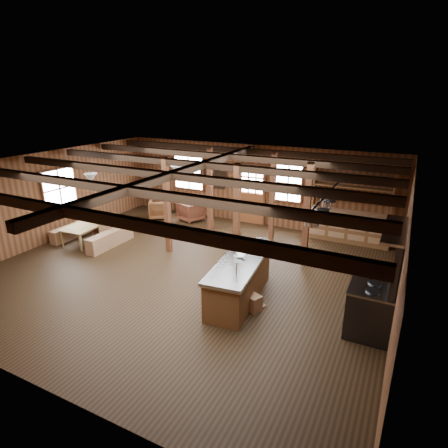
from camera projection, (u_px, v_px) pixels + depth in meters
The scene contains 22 objects.
room at pixel (184, 222), 9.36m from camera, with size 10.04×9.04×2.84m.
ceiling_joists at pixel (186, 170), 9.09m from camera, with size 9.80×8.82×0.18m.
timber_posts at pixel (237, 204), 10.90m from camera, with size 3.95×2.35×2.80m.
back_door at pixel (252, 199), 13.29m from camera, with size 1.02×0.08×2.15m.
window_back_left at pixel (189, 173), 14.16m from camera, with size 1.32×0.06×1.32m.
window_back_right at pixel (288, 183), 12.51m from camera, with size 1.02×0.06×1.32m.
window_left at pixel (59, 189), 11.82m from camera, with size 0.14×1.24×1.32m.
notice_boards at pixel (214, 174), 13.67m from camera, with size 1.08×0.03×0.90m.
back_counter at pixel (349, 223), 11.73m from camera, with size 2.55×0.60×2.45m.
pendant_lamps at pixel (136, 173), 10.88m from camera, with size 1.86×2.36×0.66m.
pot_rack at pixel (328, 204), 7.72m from camera, with size 0.38×3.00×0.46m.
kitchen_island at pixel (239, 280), 8.42m from camera, with size 1.14×2.58×1.20m.
step_stool at pixel (253, 302), 8.09m from camera, with size 0.39×0.28×0.35m, color #926442.
commercial_range at pixel (376, 295), 7.43m from camera, with size 0.87×1.71×2.11m.
dining_table at pixel (89, 233), 11.82m from camera, with size 1.61×0.90×0.57m, color #9B7E46.
bench_wall at pixel (72, 231), 12.16m from camera, with size 0.29×1.57×0.43m, color #926442.
bench_aisle at pixel (111, 239), 11.46m from camera, with size 0.33×1.74×0.48m, color #926442.
armchair_a at pixel (160, 209), 14.00m from camera, with size 0.75×0.77×0.70m, color brown.
armchair_b at pixel (191, 211), 13.72m from camera, with size 0.76×0.78×0.71m, color brown.
armchair_c at pixel (108, 227), 12.06m from camera, with size 0.78×0.81×0.73m, color #8F6041.
counter_pot at pixel (262, 243), 9.02m from camera, with size 0.33×0.33×0.20m, color #B7BABE.
bowl at pixel (240, 256), 8.46m from camera, with size 0.27×0.27×0.07m, color silver.
Camera 1 is at (4.87, -7.45, 4.47)m, focal length 30.00 mm.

